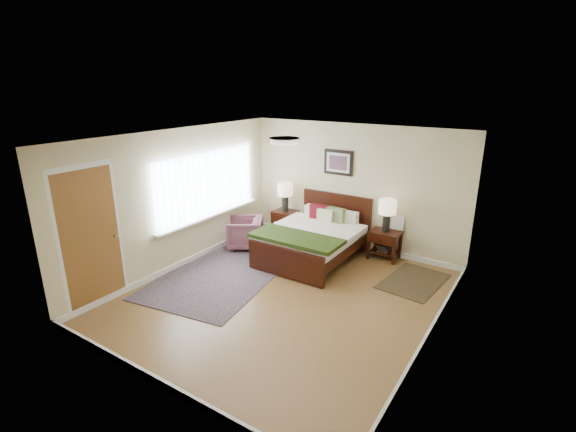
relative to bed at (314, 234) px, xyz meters
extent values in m
plane|color=brown|center=(0.35, -1.52, -0.49)|extent=(5.00, 5.00, 0.00)
cube|color=#C1B78C|center=(0.35, 0.98, 0.76)|extent=(4.50, 0.04, 2.50)
cube|color=#C1B78C|center=(0.35, -4.02, 0.76)|extent=(4.50, 0.04, 2.50)
cube|color=#C1B78C|center=(-1.90, -1.52, 0.76)|extent=(0.04, 5.00, 2.50)
cube|color=#C1B78C|center=(2.60, -1.52, 0.76)|extent=(0.04, 5.00, 2.50)
cube|color=white|center=(0.35, -1.52, 2.01)|extent=(4.50, 5.00, 0.02)
cube|color=silver|center=(-1.88, -0.82, 0.91)|extent=(0.02, 2.72, 1.32)
cube|color=silver|center=(-1.86, -0.82, 0.91)|extent=(0.01, 2.60, 1.20)
cube|color=silver|center=(-1.83, -0.82, 0.28)|extent=(0.10, 2.72, 0.04)
cube|color=silver|center=(-1.88, -3.27, 0.60)|extent=(0.01, 1.00, 2.18)
cube|color=brown|center=(-1.87, -3.27, 0.56)|extent=(0.01, 0.90, 2.10)
cylinder|color=#999999|center=(-1.85, -2.89, 0.51)|extent=(0.04, 0.04, 0.04)
cylinder|color=white|center=(0.35, -1.52, 1.97)|extent=(0.40, 0.40, 0.07)
cylinder|color=beige|center=(0.35, -1.52, 2.00)|extent=(0.44, 0.44, 0.01)
cube|color=black|center=(0.00, 0.94, 0.06)|extent=(1.53, 0.06, 1.07)
cube|color=black|center=(0.00, -0.99, -0.21)|extent=(1.53, 0.06, 0.53)
cube|color=black|center=(-0.72, -0.03, -0.19)|extent=(0.06, 1.90, 0.17)
cube|color=black|center=(0.72, -0.03, -0.19)|extent=(0.06, 1.90, 0.17)
cube|color=silver|center=(0.00, -0.03, -0.07)|extent=(1.43, 1.88, 0.21)
cube|color=silver|center=(0.00, -0.13, 0.08)|extent=(1.61, 1.65, 0.10)
cube|color=#22340F|center=(0.00, -0.63, 0.13)|extent=(1.65, 0.70, 0.07)
cube|color=silver|center=(-0.33, 0.70, 0.21)|extent=(0.48, 0.18, 0.25)
cube|color=silver|center=(0.33, 0.70, 0.21)|extent=(0.48, 0.18, 0.25)
cube|color=#5A0A15|center=(-0.21, 0.58, 0.25)|extent=(0.37, 0.17, 0.31)
cube|color=olive|center=(0.17, 0.58, 0.25)|extent=(0.37, 0.16, 0.31)
cube|color=beige|center=(-0.02, 0.50, 0.23)|extent=(0.33, 0.13, 0.27)
cube|color=black|center=(0.00, 0.95, 1.23)|extent=(0.62, 0.03, 0.50)
cube|color=silver|center=(0.00, 0.93, 1.23)|extent=(0.50, 0.01, 0.38)
cube|color=#A52D23|center=(0.00, 0.92, 1.23)|extent=(0.38, 0.01, 0.28)
cube|color=black|center=(-1.13, 0.75, 0.05)|extent=(0.48, 0.43, 0.05)
cube|color=black|center=(-1.34, 0.56, -0.23)|extent=(0.05, 0.05, 0.53)
cube|color=black|center=(-0.92, 0.56, -0.23)|extent=(0.05, 0.05, 0.53)
cube|color=black|center=(-1.34, 0.93, -0.23)|extent=(0.05, 0.05, 0.53)
cube|color=black|center=(-0.92, 0.93, -0.23)|extent=(0.05, 0.05, 0.53)
cube|color=black|center=(-1.13, 0.54, -0.05)|extent=(0.42, 0.03, 0.14)
cube|color=black|center=(1.14, 0.75, 0.03)|extent=(0.56, 0.42, 0.05)
cube|color=black|center=(0.89, 0.57, -0.24)|extent=(0.05, 0.05, 0.51)
cube|color=black|center=(1.39, 0.57, -0.24)|extent=(0.05, 0.05, 0.51)
cube|color=black|center=(0.89, 0.92, -0.24)|extent=(0.05, 0.05, 0.51)
cube|color=black|center=(1.39, 0.92, -0.24)|extent=(0.05, 0.05, 0.51)
cube|color=black|center=(1.14, 0.55, -0.07)|extent=(0.50, 0.03, 0.14)
cube|color=black|center=(1.14, 0.75, -0.35)|extent=(0.50, 0.36, 0.03)
cube|color=black|center=(1.14, 0.75, -0.32)|extent=(0.20, 0.26, 0.03)
cube|color=black|center=(1.14, 0.75, -0.29)|extent=(0.20, 0.26, 0.03)
cube|color=black|center=(1.14, 0.75, -0.25)|extent=(0.20, 0.26, 0.03)
cube|color=black|center=(1.14, 0.75, -0.22)|extent=(0.20, 0.26, 0.03)
cylinder|color=black|center=(-1.13, 0.75, 0.24)|extent=(0.14, 0.14, 0.32)
cylinder|color=black|center=(-1.13, 0.75, 0.42)|extent=(0.02, 0.02, 0.06)
cylinder|color=beige|center=(-1.13, 0.75, 0.56)|extent=(0.32, 0.32, 0.26)
cylinder|color=black|center=(1.14, 0.75, 0.22)|extent=(0.14, 0.14, 0.32)
cylinder|color=black|center=(1.14, 0.75, 0.40)|extent=(0.02, 0.02, 0.06)
cylinder|color=beige|center=(1.14, 0.75, 0.54)|extent=(0.32, 0.32, 0.26)
imported|color=brown|center=(-1.45, -0.27, -0.18)|extent=(0.94, 0.93, 0.63)
cube|color=#0C1040|center=(-1.00, -1.62, -0.49)|extent=(2.20, 2.82, 0.01)
cube|color=black|center=(1.93, 0.09, -0.49)|extent=(0.99, 1.37, 0.01)
camera|label=1|loc=(3.62, -6.46, 2.77)|focal=26.00mm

